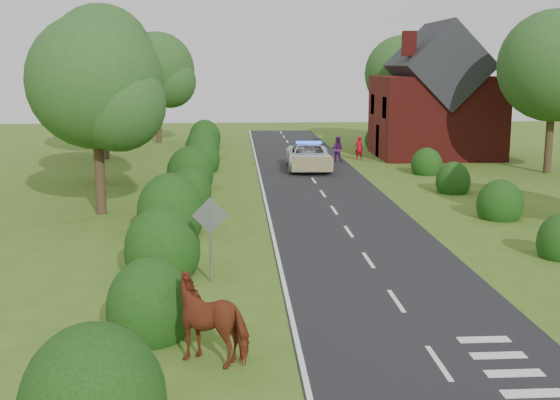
{
  "coord_description": "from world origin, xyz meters",
  "views": [
    {
      "loc": [
        -4.24,
        -17.7,
        6.23
      ],
      "look_at": [
        -2.63,
        7.84,
        1.3
      ],
      "focal_mm": 45.0,
      "sensor_mm": 36.0,
      "label": 1
    }
  ],
  "objects": [
    {
      "name": "police_van",
      "position": [
        0.17,
        24.29,
        0.79
      ],
      "size": [
        2.79,
        5.79,
        1.72
      ],
      "rotation": [
        0.0,
        0.0,
        -0.03
      ],
      "color": "silver",
      "rests_on": "ground"
    },
    {
      "name": "road",
      "position": [
        0.0,
        15.0,
        0.01
      ],
      "size": [
        6.0,
        70.0,
        0.02
      ],
      "primitive_type": "cube",
      "color": "black",
      "rests_on": "ground"
    },
    {
      "name": "tree_right_b",
      "position": [
        14.29,
        21.84,
        5.94
      ],
      "size": [
        6.56,
        6.4,
        9.4
      ],
      "color": "#332316",
      "rests_on": "ground"
    },
    {
      "name": "road_markings",
      "position": [
        -1.6,
        12.93,
        0.03
      ],
      "size": [
        4.96,
        70.0,
        0.01
      ],
      "color": "white",
      "rests_on": "road"
    },
    {
      "name": "tree_right_c",
      "position": [
        9.27,
        37.85,
        5.34
      ],
      "size": [
        6.15,
        6.0,
        8.58
      ],
      "color": "#332316",
      "rests_on": "ground"
    },
    {
      "name": "hedgerow_left",
      "position": [
        -6.51,
        11.69,
        0.75
      ],
      "size": [
        2.75,
        50.41,
        3.0
      ],
      "color": "black",
      "rests_on": "ground"
    },
    {
      "name": "tree_left_c",
      "position": [
        -12.7,
        29.83,
        6.53
      ],
      "size": [
        6.97,
        6.8,
        10.22
      ],
      "color": "#332316",
      "rests_on": "ground"
    },
    {
      "name": "tree_left_d",
      "position": [
        -10.23,
        39.85,
        5.64
      ],
      "size": [
        6.15,
        6.0,
        8.89
      ],
      "color": "#332316",
      "rests_on": "ground"
    },
    {
      "name": "pedestrian_purple",
      "position": [
        2.37,
        27.5,
        0.84
      ],
      "size": [
        1.01,
        0.92,
        1.68
      ],
      "primitive_type": "imported",
      "rotation": [
        0.0,
        0.0,
        2.7
      ],
      "color": "#4E1456",
      "rests_on": "ground"
    },
    {
      "name": "pedestrian_red",
      "position": [
        3.97,
        28.48,
        0.79
      ],
      "size": [
        0.61,
        0.44,
        1.57
      ],
      "primitive_type": "imported",
      "rotation": [
        0.0,
        0.0,
        3.25
      ],
      "color": "#A80819",
      "rests_on": "ground"
    },
    {
      "name": "road_sign",
      "position": [
        -5.0,
        2.0,
        1.65
      ],
      "size": [
        1.06,
        0.08,
        2.53
      ],
      "color": "gray",
      "rests_on": "ground"
    },
    {
      "name": "cow",
      "position": [
        -4.75,
        -3.38,
        0.77
      ],
      "size": [
        2.43,
        1.9,
        1.53
      ],
      "primitive_type": "imported",
      "rotation": [
        0.0,
        0.0,
        -1.98
      ],
      "color": "maroon",
      "rests_on": "ground"
    },
    {
      "name": "tree_left_b",
      "position": [
        -11.25,
        19.86,
        5.04
      ],
      "size": [
        5.74,
        5.6,
        8.07
      ],
      "color": "#332316",
      "rests_on": "ground"
    },
    {
      "name": "house",
      "position": [
        9.49,
        30.0,
        3.79
      ],
      "size": [
        8.0,
        7.4,
        9.17
      ],
      "color": "maroon",
      "rests_on": "ground"
    },
    {
      "name": "ground",
      "position": [
        0.0,
        0.0,
        0.0
      ],
      "size": [
        120.0,
        120.0,
        0.0
      ],
      "primitive_type": "plane",
      "color": "#3E621C"
    },
    {
      "name": "hedgerow_right",
      "position": [
        6.6,
        11.21,
        0.55
      ],
      "size": [
        2.1,
        45.78,
        2.1
      ],
      "color": "black",
      "rests_on": "ground"
    },
    {
      "name": "tree_left_a",
      "position": [
        -9.75,
        11.86,
        5.34
      ],
      "size": [
        5.74,
        5.6,
        8.38
      ],
      "color": "#332316",
      "rests_on": "ground"
    }
  ]
}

